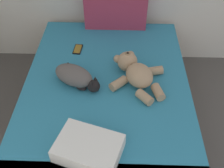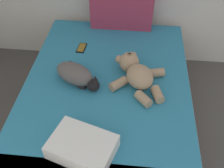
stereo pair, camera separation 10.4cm
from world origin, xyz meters
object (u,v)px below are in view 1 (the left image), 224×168
teddy_bear (136,72)px  cat (76,76)px  throw_pillow (89,148)px  cell_phone (78,49)px  patterned_cushion (116,6)px  bed (107,108)px

teddy_bear → cat: bearing=-172.5°
cat → throw_pillow: 0.67m
teddy_bear → throw_pillow: teddy_bear is taller
cell_phone → throw_pillow: throw_pillow is taller
cell_phone → teddy_bear: bearing=-36.3°
patterned_cushion → teddy_bear: bearing=-77.2°
bed → cat: cat is taller
patterned_cushion → bed: bearing=-93.3°
teddy_bear → patterned_cushion: bearing=102.8°
cat → throw_pillow: bearing=-75.7°
cell_phone → throw_pillow: bearing=-79.1°
patterned_cushion → teddy_bear: patterned_cushion is taller
bed → throw_pillow: size_ratio=5.01×
patterned_cushion → cat: bearing=-108.9°
patterned_cushion → throw_pillow: size_ratio=1.54×
teddy_bear → cell_phone: 0.66m
patterned_cushion → cat: (-0.30, -0.87, -0.15)m
teddy_bear → cell_phone: teddy_bear is taller
throw_pillow → cat: bearing=104.3°
bed → teddy_bear: teddy_bear is taller
bed → patterned_cushion: size_ratio=3.24×
bed → throw_pillow: throw_pillow is taller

